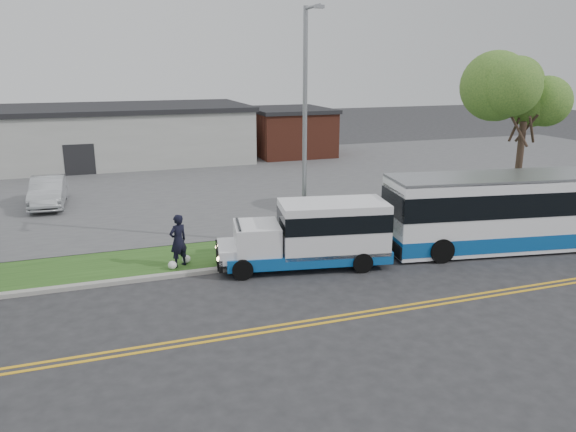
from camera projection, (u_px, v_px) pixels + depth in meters
name	position (u px, v px, depth m)	size (l,w,h in m)	color
ground	(254.00, 278.00, 20.22)	(140.00, 140.00, 0.00)	#28282B
lane_line_north	(289.00, 324.00, 16.72)	(70.00, 0.12, 0.01)	gold
lane_line_south	(292.00, 328.00, 16.45)	(70.00, 0.12, 0.01)	gold
curb	(246.00, 266.00, 21.21)	(80.00, 0.30, 0.15)	#9E9B93
verge	(234.00, 252.00, 22.85)	(80.00, 3.30, 0.10)	#284D19
parking_lot	(181.00, 184.00, 35.69)	(80.00, 25.00, 0.10)	#4C4C4F
commercial_building	(79.00, 136.00, 42.32)	(25.40, 10.40, 4.35)	#9E9E99
brick_wing	(289.00, 131.00, 46.72)	(6.30, 7.30, 3.90)	brown
tree_east	(527.00, 92.00, 25.77)	(5.20, 5.20, 8.33)	#31231A
streetlight_near	(305.00, 122.00, 22.28)	(0.35, 1.53, 9.50)	gray
shuttle_bus	(316.00, 232.00, 21.15)	(6.73, 3.16, 2.49)	#0D4A93
transit_bus	(520.00, 211.00, 23.24)	(11.51, 4.31, 3.12)	white
pedestrian	(178.00, 241.00, 20.91)	(0.73, 0.48, 2.01)	black
parked_car_a	(48.00, 192.00, 29.85)	(1.65, 4.72, 1.56)	#A8ABAF
grocery_bag_left	(172.00, 265.00, 20.81)	(0.32, 0.32, 0.32)	white
grocery_bag_right	(186.00, 259.00, 21.46)	(0.32, 0.32, 0.32)	white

